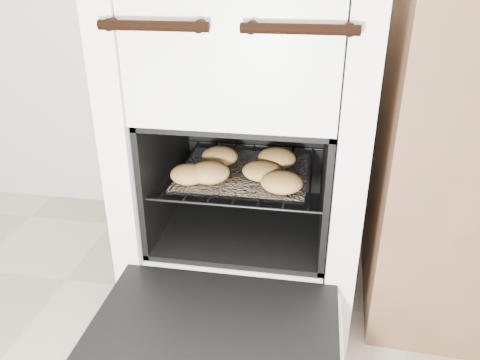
{
  "coord_description": "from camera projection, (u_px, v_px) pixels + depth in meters",
  "views": [
    {
      "loc": [
        0.07,
        -0.04,
        0.91
      ],
      "look_at": [
        -0.11,
        1.02,
        0.4
      ],
      "focal_mm": 35.0,
      "sensor_mm": 36.0,
      "label": 1
    }
  ],
  "objects": [
    {
      "name": "oven_rack",
      "position": [
        245.0,
        172.0,
        1.27
      ],
      "size": [
        0.43,
        0.42,
        0.01
      ],
      "color": "black",
      "rests_on": "stove"
    },
    {
      "name": "baked_rolls",
      "position": [
        242.0,
        168.0,
        1.21
      ],
      "size": [
        0.37,
        0.26,
        0.05
      ],
      "color": "tan",
      "rests_on": "foil_sheet"
    },
    {
      "name": "stove",
      "position": [
        248.0,
        142.0,
        1.3
      ],
      "size": [
        0.59,
        0.66,
        0.91
      ],
      "color": "white",
      "rests_on": "ground"
    },
    {
      "name": "foil_sheet",
      "position": [
        244.0,
        173.0,
        1.25
      ],
      "size": [
        0.34,
        0.3,
        0.01
      ],
      "primitive_type": "cube",
      "color": "white",
      "rests_on": "oven_rack"
    },
    {
      "name": "oven_door",
      "position": [
        212.0,
        340.0,
        0.96
      ],
      "size": [
        0.54,
        0.42,
        0.04
      ],
      "color": "black",
      "rests_on": "stove"
    }
  ]
}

